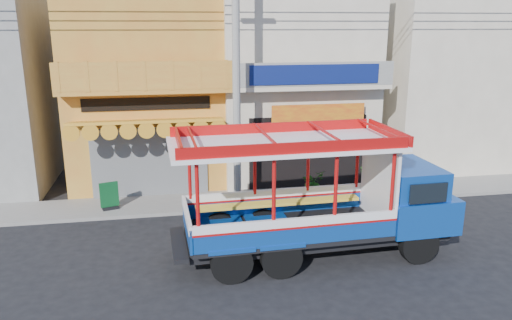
{
  "coord_description": "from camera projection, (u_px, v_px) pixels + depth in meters",
  "views": [
    {
      "loc": [
        -3.33,
        -13.09,
        6.29
      ],
      "look_at": [
        -0.49,
        2.5,
        1.96
      ],
      "focal_mm": 35.0,
      "sensor_mm": 36.0,
      "label": 1
    }
  ],
  "objects": [
    {
      "name": "ground",
      "position": [
        288.0,
        246.0,
        14.65
      ],
      "size": [
        90.0,
        90.0,
        0.0
      ],
      "primitive_type": "plane",
      "color": "black",
      "rests_on": "ground"
    },
    {
      "name": "sidewalk",
      "position": [
        262.0,
        198.0,
        18.44
      ],
      "size": [
        30.0,
        2.0,
        0.12
      ],
      "primitive_type": "cube",
      "color": "slate",
      "rests_on": "ground"
    },
    {
      "name": "shophouse_left",
      "position": [
        148.0,
        79.0,
        20.44
      ],
      "size": [
        6.0,
        7.5,
        8.24
      ],
      "color": "#C9782C",
      "rests_on": "ground"
    },
    {
      "name": "shophouse_right",
      "position": [
        290.0,
        77.0,
        21.48
      ],
      "size": [
        6.0,
        6.75,
        8.24
      ],
      "color": "beige",
      "rests_on": "ground"
    },
    {
      "name": "party_pilaster",
      "position": [
        230.0,
        90.0,
        18.03
      ],
      "size": [
        0.35,
        0.3,
        8.0
      ],
      "primitive_type": "cube",
      "color": "beige",
      "rests_on": "ground"
    },
    {
      "name": "filler_building_right",
      "position": [
        438.0,
        80.0,
        22.81
      ],
      "size": [
        6.0,
        6.0,
        7.6
      ],
      "primitive_type": "cube",
      "color": "beige",
      "rests_on": "ground"
    },
    {
      "name": "utility_pole",
      "position": [
        241.0,
        64.0,
        16.32
      ],
      "size": [
        28.0,
        0.26,
        9.0
      ],
      "color": "gray",
      "rests_on": "ground"
    },
    {
      "name": "songthaew_truck",
      "position": [
        336.0,
        195.0,
        13.72
      ],
      "size": [
        7.78,
        2.81,
        3.6
      ],
      "color": "black",
      "rests_on": "ground"
    },
    {
      "name": "green_sign",
      "position": [
        109.0,
        198.0,
        17.12
      ],
      "size": [
        0.62,
        0.43,
        0.96
      ],
      "color": "black",
      "rests_on": "sidewalk"
    },
    {
      "name": "potted_plant_a",
      "position": [
        313.0,
        182.0,
        18.64
      ],
      "size": [
        1.04,
        0.98,
        0.92
      ],
      "primitive_type": "imported",
      "rotation": [
        0.0,
        0.0,
        0.39
      ],
      "color": "#23601B",
      "rests_on": "sidewalk"
    },
    {
      "name": "potted_plant_b",
      "position": [
        367.0,
        177.0,
        19.17
      ],
      "size": [
        0.69,
        0.68,
        0.98
      ],
      "primitive_type": "imported",
      "rotation": [
        0.0,
        0.0,
        2.4
      ],
      "color": "#23601B",
      "rests_on": "sidewalk"
    },
    {
      "name": "potted_plant_c",
      "position": [
        403.0,
        178.0,
        19.23
      ],
      "size": [
        0.67,
        0.67,
        0.86
      ],
      "primitive_type": "imported",
      "rotation": [
        0.0,
        0.0,
        4.1
      ],
      "color": "#23601B",
      "rests_on": "sidewalk"
    }
  ]
}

